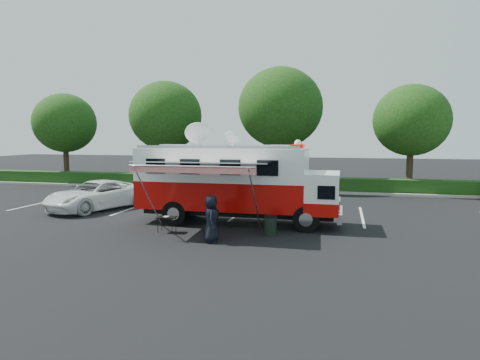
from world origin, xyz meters
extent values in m
plane|color=black|center=(0.00, 0.00, 0.00)|extent=(120.00, 120.00, 0.00)
cube|color=#9E998E|center=(4.00, 11.00, 0.07)|extent=(60.00, 0.35, 0.15)
cube|color=black|center=(4.00, 11.90, 0.50)|extent=(60.00, 1.20, 1.00)
cylinder|color=black|center=(-18.00, 13.00, 2.00)|extent=(0.44, 0.44, 4.00)
ellipsoid|color=#14380F|center=(-18.00, 13.00, 4.96)|extent=(5.12, 5.12, 4.86)
cylinder|color=black|center=(-9.00, 13.00, 2.20)|extent=(0.44, 0.44, 4.40)
ellipsoid|color=#14380F|center=(-9.00, 13.00, 5.46)|extent=(5.63, 5.63, 5.35)
cylinder|color=black|center=(0.00, 13.00, 2.40)|extent=(0.44, 0.44, 4.80)
ellipsoid|color=#14380F|center=(0.00, 13.00, 5.95)|extent=(6.14, 6.14, 5.84)
cylinder|color=black|center=(9.00, 13.00, 2.00)|extent=(0.44, 0.44, 4.00)
ellipsoid|color=#14380F|center=(9.00, 13.00, 4.96)|extent=(5.12, 5.12, 4.86)
cube|color=silver|center=(-12.50, 3.00, 0.00)|extent=(0.12, 5.50, 0.01)
cube|color=silver|center=(-6.50, 3.00, 0.00)|extent=(0.12, 5.50, 0.01)
cube|color=silver|center=(-0.50, 3.00, 0.00)|extent=(0.12, 5.50, 0.01)
cube|color=silver|center=(5.50, 3.00, 0.00)|extent=(0.12, 5.50, 0.01)
cube|color=black|center=(0.00, 0.00, 0.54)|extent=(8.44, 1.37, 0.29)
cylinder|color=black|center=(3.14, -1.08, 0.54)|extent=(1.08, 0.31, 1.08)
cylinder|color=black|center=(3.14, 1.08, 0.54)|extent=(1.08, 0.31, 1.08)
cylinder|color=black|center=(-2.55, -1.08, 0.54)|extent=(1.08, 0.31, 1.08)
cylinder|color=black|center=(-2.55, 1.08, 0.54)|extent=(1.08, 0.31, 1.08)
cube|color=silver|center=(4.47, 0.00, 0.59)|extent=(0.20, 2.45, 0.39)
cube|color=white|center=(3.73, 0.00, 1.52)|extent=(1.37, 2.45, 1.67)
cube|color=#B90A07|center=(3.73, 0.00, 0.93)|extent=(1.39, 2.47, 0.54)
cube|color=black|center=(4.37, 0.00, 1.82)|extent=(0.12, 2.15, 0.69)
cube|color=#B90A07|center=(-0.69, 0.00, 1.28)|extent=(7.46, 2.45, 1.18)
cube|color=#B90A07|center=(-0.69, 0.00, 1.87)|extent=(7.48, 2.47, 0.10)
cube|color=white|center=(-0.69, 0.00, 2.60)|extent=(7.46, 2.45, 1.37)
cube|color=silver|center=(-0.69, 0.00, 3.33)|extent=(7.46, 2.45, 0.08)
cube|color=#CC0505|center=(2.65, 0.00, 3.47)|extent=(0.54, 0.93, 0.16)
sphere|color=white|center=(2.55, 0.98, 3.56)|extent=(0.33, 0.33, 0.33)
ellipsoid|color=silver|center=(-1.77, -0.15, 4.03)|extent=(1.18, 1.18, 0.35)
ellipsoid|color=silver|center=(-0.29, 0.20, 3.83)|extent=(0.69, 0.69, 0.20)
cylinder|color=black|center=(-3.73, 0.39, 3.83)|extent=(0.02, 0.02, 0.98)
cylinder|color=black|center=(-2.16, 0.39, 3.83)|extent=(0.02, 0.02, 0.98)
cylinder|color=black|center=(1.18, 0.39, 3.83)|extent=(0.02, 0.02, 0.98)
cube|color=white|center=(-0.88, -2.41, 2.85)|extent=(4.91, 2.35, 0.20)
cube|color=red|center=(-0.88, -3.56, 2.67)|extent=(4.91, 0.04, 0.27)
cylinder|color=#B2B2B7|center=(-0.88, -3.58, 2.79)|extent=(4.91, 0.07, 0.07)
cylinder|color=#B2B2B7|center=(-3.09, -2.48, 1.40)|extent=(0.05, 2.54, 2.83)
cylinder|color=#B2B2B7|center=(1.32, -2.48, 1.40)|extent=(0.05, 2.54, 2.83)
imported|color=white|center=(-8.17, 1.73, 0.00)|extent=(4.26, 6.04, 1.53)
imported|color=black|center=(-0.11, -3.55, 0.00)|extent=(0.79, 0.98, 1.74)
cube|color=black|center=(-2.36, -2.39, 0.61)|extent=(0.78, 0.58, 0.04)
cylinder|color=black|center=(-2.67, -2.59, 0.31)|extent=(0.02, 0.02, 0.61)
cylinder|color=black|center=(-2.67, -2.20, 0.31)|extent=(0.02, 0.02, 0.61)
cylinder|color=black|center=(-2.05, -2.59, 0.31)|extent=(0.02, 0.02, 0.61)
cylinder|color=black|center=(-2.05, -2.20, 0.31)|extent=(0.02, 0.02, 0.61)
cube|color=silver|center=(-2.41, -2.34, 0.63)|extent=(0.19, 0.26, 0.01)
cube|color=black|center=(-0.37, -2.80, 0.50)|extent=(0.54, 0.54, 0.04)
cube|color=black|center=(-0.37, -2.55, 0.78)|extent=(0.50, 0.09, 0.56)
cylinder|color=black|center=(-0.57, -3.00, 0.25)|extent=(0.02, 0.02, 0.50)
cylinder|color=black|center=(-0.57, -2.60, 0.25)|extent=(0.02, 0.02, 0.50)
cylinder|color=black|center=(-0.17, -3.00, 0.25)|extent=(0.02, 0.02, 0.50)
cylinder|color=black|center=(-0.17, -2.60, 0.25)|extent=(0.02, 0.02, 0.50)
cylinder|color=black|center=(1.84, -2.01, 0.38)|extent=(0.49, 0.49, 0.75)
cylinder|color=black|center=(1.84, -2.01, 0.77)|extent=(0.53, 0.53, 0.04)
camera|label=1|loc=(4.55, -18.28, 3.91)|focal=32.00mm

